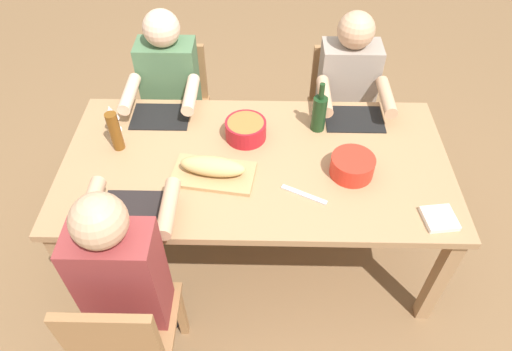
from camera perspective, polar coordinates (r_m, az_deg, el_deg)
ground_plane at (r=2.89m, az=-0.00°, el=-8.63°), size 8.00×8.00×0.00m
dining_table at (r=2.38m, az=-0.00°, el=0.59°), size 1.96×0.99×0.74m
chair_near_left at (r=3.16m, az=10.26°, el=8.79°), size 0.40×0.40×0.85m
diner_near_left at (r=2.88m, az=11.20°, el=9.94°), size 0.41×0.53×1.20m
chair_near_right at (r=3.17m, az=-9.63°, el=9.04°), size 0.40×0.40×0.85m
diner_near_right at (r=2.90m, az=-10.65°, el=10.21°), size 0.41×0.53×1.20m
chair_far_right at (r=2.15m, az=-15.87°, el=-18.61°), size 0.40×0.40×0.85m
diner_far_right at (r=2.04m, az=-15.99°, el=-11.38°), size 0.41×0.53×1.20m
serving_bowl_fruit at (r=2.42m, az=-1.29°, el=5.83°), size 0.22×0.22×0.10m
serving_bowl_pasta at (r=2.27m, az=11.89°, el=1.30°), size 0.21×0.21×0.10m
cutting_board at (r=2.26m, az=-5.31°, el=0.17°), size 0.43×0.27×0.02m
bread_loaf at (r=2.22m, az=-5.40°, el=1.15°), size 0.33×0.15×0.09m
wine_bottle at (r=2.47m, az=7.84°, el=7.74°), size 0.08×0.08×0.29m
beer_bottle at (r=2.43m, az=-17.11°, el=5.26°), size 0.06×0.06×0.22m
wine_glass at (r=2.54m, az=-17.59°, el=7.34°), size 0.08×0.08×0.17m
placemat_near_left at (r=2.63m, az=12.10°, el=6.87°), size 0.32×0.23×0.01m
placemat_near_right at (r=2.64m, az=-11.74°, el=7.17°), size 0.32×0.23×0.01m
placemat_far_right at (r=2.18m, az=-14.58°, el=-4.12°), size 0.32×0.23×0.01m
carving_knife at (r=2.18m, az=5.99°, el=-2.37°), size 0.22×0.12×0.01m
napkin_stack at (r=2.22m, az=21.84°, el=-4.98°), size 0.16×0.16×0.02m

